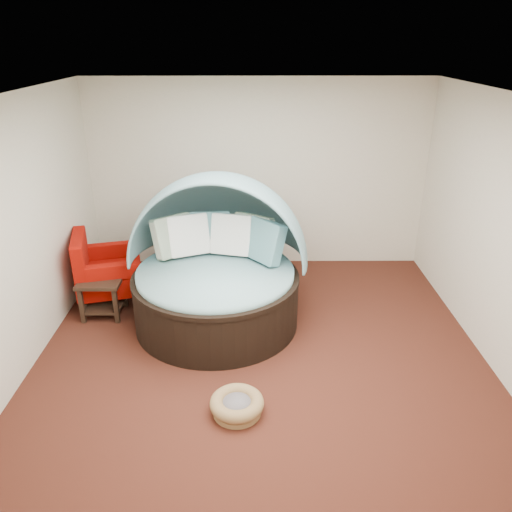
{
  "coord_description": "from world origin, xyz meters",
  "views": [
    {
      "loc": [
        -0.09,
        -4.77,
        3.3
      ],
      "look_at": [
        -0.05,
        0.6,
        0.93
      ],
      "focal_mm": 35.0,
      "sensor_mm": 36.0,
      "label": 1
    }
  ],
  "objects_px": {
    "side_table": "(103,291)",
    "red_armchair": "(104,271)",
    "canopy_daybed": "(217,256)",
    "pet_basket": "(237,405)"
  },
  "relations": [
    {
      "from": "canopy_daybed",
      "to": "pet_basket",
      "type": "height_order",
      "value": "canopy_daybed"
    },
    {
      "from": "canopy_daybed",
      "to": "side_table",
      "type": "distance_m",
      "value": 1.57
    },
    {
      "from": "canopy_daybed",
      "to": "pet_basket",
      "type": "distance_m",
      "value": 1.95
    },
    {
      "from": "pet_basket",
      "to": "red_armchair",
      "type": "height_order",
      "value": "red_armchair"
    },
    {
      "from": "red_armchair",
      "to": "side_table",
      "type": "relative_size",
      "value": 1.89
    },
    {
      "from": "red_armchair",
      "to": "canopy_daybed",
      "type": "bearing_deg",
      "value": -30.82
    },
    {
      "from": "canopy_daybed",
      "to": "pet_basket",
      "type": "bearing_deg",
      "value": -75.8
    },
    {
      "from": "red_armchair",
      "to": "side_table",
      "type": "xyz_separation_m",
      "value": [
        0.06,
        -0.35,
        -0.12
      ]
    },
    {
      "from": "side_table",
      "to": "red_armchair",
      "type": "bearing_deg",
      "value": 99.87
    },
    {
      "from": "canopy_daybed",
      "to": "red_armchair",
      "type": "relative_size",
      "value": 2.26
    }
  ]
}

